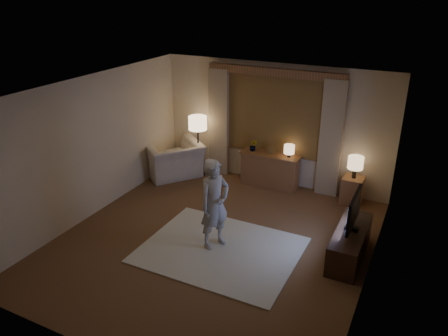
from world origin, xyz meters
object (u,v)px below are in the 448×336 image
Objects in this scene: armchair at (174,159)px; person at (215,204)px; side_table at (352,191)px; tv_stand at (350,243)px; sideboard at (270,171)px.

armchair is 0.78× the size of person.
side_table is 1.92m from tv_stand.
armchair is 4.49m from tv_stand.
sideboard is 0.78× the size of person.
tv_stand is at bearing -47.62° from person.
tv_stand is at bearing -79.68° from side_table.
sideboard reaches higher than side_table.
tv_stand is 0.91× the size of person.
person is at bearing -89.46° from sideboard.
side_table is at bearing -1.63° from sideboard.
side_table is at bearing -9.52° from person.
tv_stand is (0.34, -1.89, -0.03)m from side_table.
sideboard is 1.76m from side_table.
sideboard is at bearing 137.29° from tv_stand.
sideboard is 2.86m from tv_stand.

